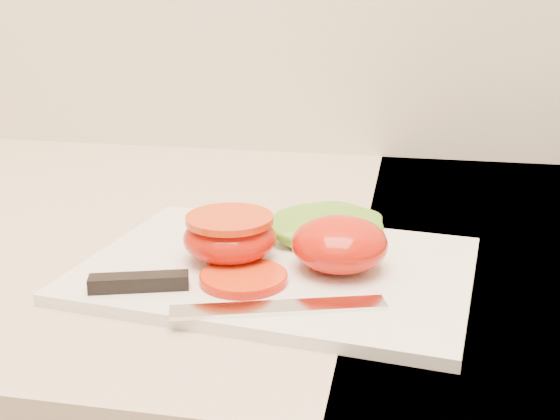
# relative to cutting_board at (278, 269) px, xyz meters

# --- Properties ---
(cutting_board) EXTENTS (0.35, 0.27, 0.01)m
(cutting_board) POSITION_rel_cutting_board_xyz_m (0.00, 0.00, 0.00)
(cutting_board) COLOR white
(cutting_board) RESTS_ON counter
(tomato_half_dome) EXTENTS (0.08, 0.08, 0.04)m
(tomato_half_dome) POSITION_rel_cutting_board_xyz_m (0.05, -0.00, 0.03)
(tomato_half_dome) COLOR red
(tomato_half_dome) RESTS_ON cutting_board
(tomato_half_cut) EXTENTS (0.08, 0.08, 0.04)m
(tomato_half_cut) POSITION_rel_cutting_board_xyz_m (-0.04, 0.00, 0.03)
(tomato_half_cut) COLOR red
(tomato_half_cut) RESTS_ON cutting_board
(tomato_slice_0) EXTENTS (0.07, 0.07, 0.01)m
(tomato_slice_0) POSITION_rel_cutting_board_xyz_m (-0.02, -0.04, 0.01)
(tomato_slice_0) COLOR #CB3E0C
(tomato_slice_0) RESTS_ON cutting_board
(lettuce_leaf_0) EXTENTS (0.14, 0.13, 0.02)m
(lettuce_leaf_0) POSITION_rel_cutting_board_xyz_m (0.04, 0.07, 0.02)
(lettuce_leaf_0) COLOR #5EAC2D
(lettuce_leaf_0) RESTS_ON cutting_board
(knife) EXTENTS (0.23, 0.07, 0.01)m
(knife) POSITION_rel_cutting_board_xyz_m (-0.05, -0.08, 0.01)
(knife) COLOR silver
(knife) RESTS_ON cutting_board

